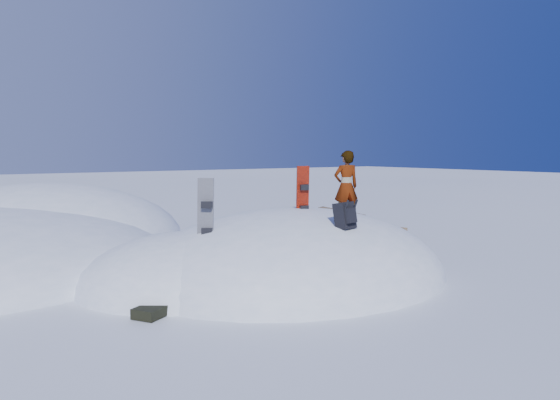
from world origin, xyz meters
TOP-DOWN VIEW (x-y plane):
  - ground at (0.00, 0.00)m, footprint 120.00×120.00m
  - snow_mound at (-0.17, 0.24)m, footprint 8.00×6.00m
  - rock_outcrop at (3.72, 3.01)m, footprint 4.68×4.41m
  - snowboard_red at (0.23, -0.06)m, footprint 0.30×0.21m
  - snowboard_dark at (-2.11, -0.07)m, footprint 0.35×0.35m
  - backpack at (0.10, -1.58)m, footprint 0.43×0.47m
  - gear_pile at (-3.50, -0.92)m, footprint 0.83×0.68m
  - person at (2.34, 0.93)m, footprint 0.75×0.59m

SIDE VIEW (x-z plane):
  - ground at x=0.00m, z-range 0.00..0.00m
  - snow_mound at x=-0.17m, z-range -1.50..1.50m
  - rock_outcrop at x=3.72m, z-range -0.82..0.85m
  - gear_pile at x=-3.50m, z-range 0.00..0.22m
  - snowboard_dark at x=-2.11m, z-range 0.54..2.23m
  - backpack at x=0.10m, z-range 1.19..1.80m
  - snowboard_red at x=0.23m, z-range 0.91..2.43m
  - person at x=2.34m, z-range 0.93..2.74m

